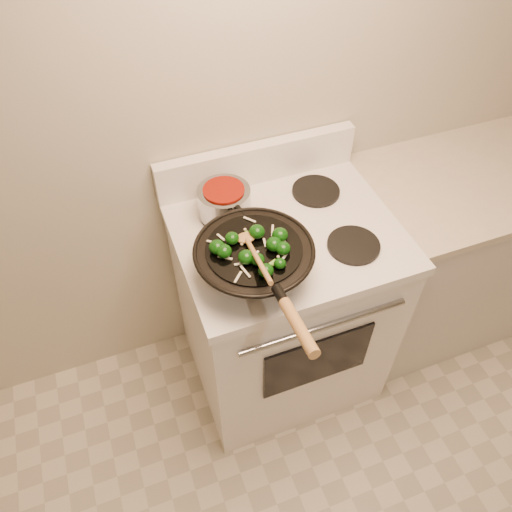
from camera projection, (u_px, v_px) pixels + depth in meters
name	position (u px, v px, depth m)	size (l,w,h in m)	color
stove	(282.00, 306.00, 2.08)	(0.78, 0.67, 1.08)	white
counter_unit	(442.00, 254.00, 2.30)	(0.85, 0.62, 0.91)	silver
wok	(255.00, 260.00, 1.55)	(0.38, 0.63, 0.19)	black
stirfry	(255.00, 248.00, 1.49)	(0.25, 0.27, 0.04)	#0A3508
wooden_spoon	(252.00, 250.00, 1.47)	(0.06, 0.27, 0.08)	#A37540
saucepan	(225.00, 202.00, 1.75)	(0.19, 0.30, 0.11)	#93959B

